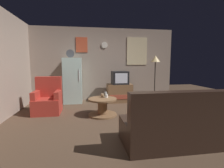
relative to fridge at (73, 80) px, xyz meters
name	(u,v)px	position (x,y,z in m)	size (l,w,h in m)	color
ground_plane	(115,121)	(1.07, -2.07, -0.75)	(12.00, 12.00, 0.00)	#4C3828
wall_with_art	(103,64)	(1.08, 0.38, 0.54)	(5.20, 0.12, 2.58)	gray
fridge	(73,80)	(0.00, 0.00, 0.00)	(0.60, 0.62, 1.77)	silver
tv_stand	(119,93)	(1.57, -0.16, -0.45)	(0.84, 0.53, 0.62)	brown
crt_tv	(120,78)	(1.59, -0.16, 0.08)	(0.54, 0.51, 0.44)	black
standing_lamp	(155,62)	(2.79, -0.30, 0.60)	(0.32, 0.32, 1.59)	#332D28
coffee_table	(102,107)	(0.84, -1.59, -0.54)	(0.72, 0.72, 0.44)	brown
wine_glass	(106,95)	(0.93, -1.51, -0.24)	(0.05, 0.05, 0.15)	silver
mug_ceramic_white	(106,96)	(0.96, -1.51, -0.27)	(0.08, 0.08, 0.09)	silver
mug_ceramic_tan	(102,95)	(0.86, -1.42, -0.27)	(0.08, 0.08, 0.09)	tan
armchair	(48,100)	(-0.58, -1.12, -0.42)	(0.68, 0.68, 0.96)	#A52D23
couch	(176,126)	(1.86, -3.32, -0.44)	(1.70, 0.80, 0.92)	black
book_stack	(137,100)	(2.17, -0.35, -0.68)	(0.22, 0.17, 0.14)	slate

